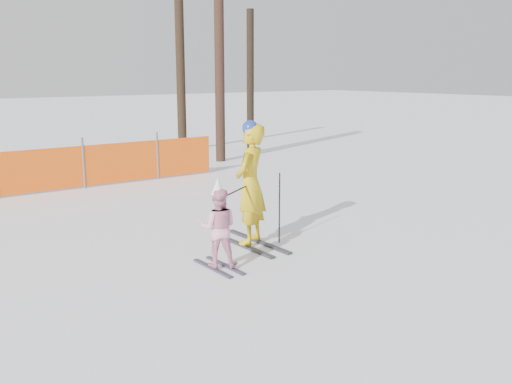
% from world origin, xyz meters
% --- Properties ---
extents(ground, '(120.00, 120.00, 0.00)m').
position_xyz_m(ground, '(0.00, 0.00, 0.00)').
color(ground, white).
rests_on(ground, ground).
extents(adult, '(0.86, 1.64, 2.05)m').
position_xyz_m(adult, '(0.24, 0.98, 1.03)').
color(adult, black).
rests_on(adult, ground).
extents(child, '(0.71, 0.96, 1.34)m').
position_xyz_m(child, '(-0.81, 0.32, 0.61)').
color(child, black).
rests_on(child, ground).
extents(ski_poles, '(1.41, 0.55, 1.19)m').
position_xyz_m(ski_poles, '(0.25, 0.72, 0.79)').
color(ski_poles, black).
rests_on(ski_poles, ground).
extents(tree_trunks, '(2.18, 3.24, 5.70)m').
position_xyz_m(tree_trunks, '(5.35, 10.28, 2.76)').
color(tree_trunks, '#331F16').
rests_on(tree_trunks, ground).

